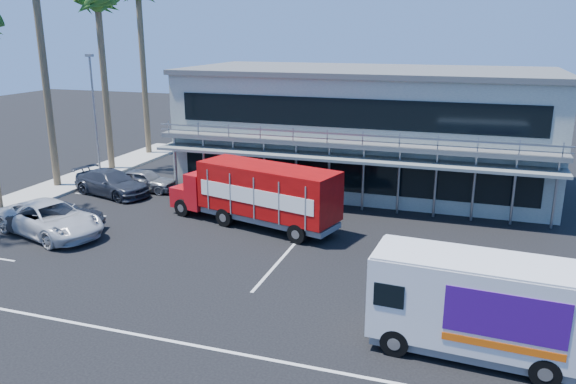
% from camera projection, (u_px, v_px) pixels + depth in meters
% --- Properties ---
extents(ground, '(120.00, 120.00, 0.00)m').
position_uv_depth(ground, '(225.00, 266.00, 23.51)').
color(ground, black).
rests_on(ground, ground).
extents(building, '(22.40, 12.00, 7.30)m').
position_uv_depth(building, '(366.00, 128.00, 35.23)').
color(building, gray).
rests_on(building, ground).
extents(curb_strip, '(3.00, 32.00, 0.16)m').
position_uv_depth(curb_strip, '(38.00, 195.00, 33.51)').
color(curb_strip, '#A5A399').
rests_on(curb_strip, ground).
extents(palm_e, '(2.80, 2.80, 12.25)m').
position_uv_depth(palm_e, '(98.00, 14.00, 36.92)').
color(palm_e, brown).
rests_on(palm_e, ground).
extents(palm_f, '(2.80, 2.80, 13.25)m').
position_uv_depth(palm_f, '(139.00, 4.00, 41.81)').
color(palm_f, brown).
rests_on(palm_f, ground).
extents(light_pole_far, '(0.50, 0.25, 8.09)m').
position_uv_depth(light_pole_far, '(94.00, 110.00, 36.61)').
color(light_pole_far, gray).
rests_on(light_pole_far, ground).
extents(red_truck, '(9.63, 4.55, 3.16)m').
position_uv_depth(red_truck, '(257.00, 193.00, 27.92)').
color(red_truck, '#B30E14').
rests_on(red_truck, ground).
extents(white_van, '(6.45, 2.56, 3.09)m').
position_uv_depth(white_van, '(479.00, 305.00, 16.62)').
color(white_van, silver).
rests_on(white_van, ground).
extents(parked_car_b, '(4.55, 2.77, 1.41)m').
position_uv_depth(parked_car_b, '(57.00, 218.00, 27.29)').
color(parked_car_b, black).
rests_on(parked_car_b, ground).
extents(parked_car_c, '(6.34, 4.26, 1.62)m').
position_uv_depth(parked_car_c, '(51.00, 219.00, 26.90)').
color(parked_car_c, silver).
rests_on(parked_car_c, ground).
extents(parked_car_d, '(5.53, 3.39, 1.50)m').
position_uv_depth(parked_car_d, '(112.00, 183.00, 33.53)').
color(parked_car_d, '#272B35').
rests_on(parked_car_d, ground).
extents(parked_car_e, '(4.10, 1.89, 1.36)m').
position_uv_depth(parked_car_e, '(144.00, 180.00, 34.40)').
color(parked_car_e, slate).
rests_on(parked_car_e, ground).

